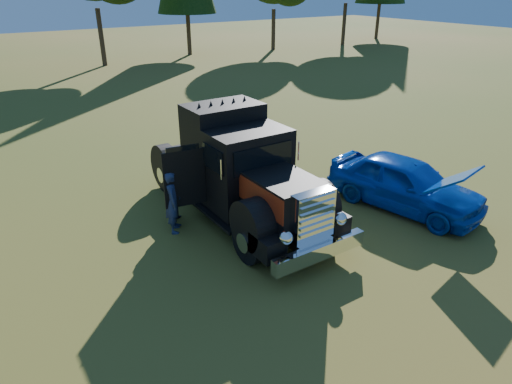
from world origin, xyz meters
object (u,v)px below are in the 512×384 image
(spectator_far, at_px, (177,194))
(diamond_t_truck, at_px, (240,173))
(spectator_near, at_px, (173,202))
(hotrod_coupe, at_px, (405,183))

(spectator_far, bearing_deg, diamond_t_truck, -85.70)
(spectator_far, bearing_deg, spectator_near, 172.16)
(hotrod_coupe, relative_size, spectator_far, 2.89)
(hotrod_coupe, xyz_separation_m, spectator_far, (-5.79, 2.83, 0.05))
(diamond_t_truck, height_order, spectator_far, diamond_t_truck)
(diamond_t_truck, distance_m, spectator_far, 1.79)
(diamond_t_truck, bearing_deg, hotrod_coupe, -27.16)
(diamond_t_truck, xyz_separation_m, hotrod_coupe, (4.20, -2.16, -0.52))
(hotrod_coupe, bearing_deg, diamond_t_truck, 152.84)
(spectator_near, height_order, spectator_far, spectator_near)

